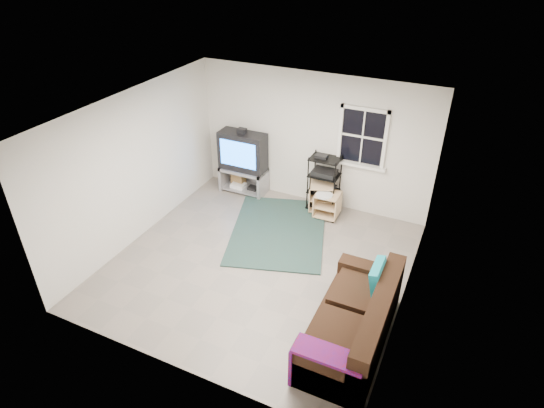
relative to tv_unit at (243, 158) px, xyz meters
The scene contains 8 objects.
room 2.44m from the tv_unit, ahead, with size 4.60×4.62×4.60m.
tv_unit is the anchor object (origin of this frame).
av_rack 1.75m from the tv_unit, ahead, with size 0.57×0.41×1.13m.
side_table_left 1.75m from the tv_unit, ahead, with size 0.61×0.61×0.56m.
side_table_right 1.96m from the tv_unit, ahead, with size 0.46×0.48×0.52m.
sofa 4.43m from the tv_unit, 42.71° to the right, with size 0.91×2.04×0.93m.
shag_rug 1.83m from the tv_unit, 39.98° to the right, with size 1.64×2.26×0.03m, color black.
paper_bag 0.60m from the tv_unit, 155.78° to the left, with size 0.28×0.18×0.40m, color olive.
Camera 1 is at (2.69, -5.25, 4.75)m, focal length 30.00 mm.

